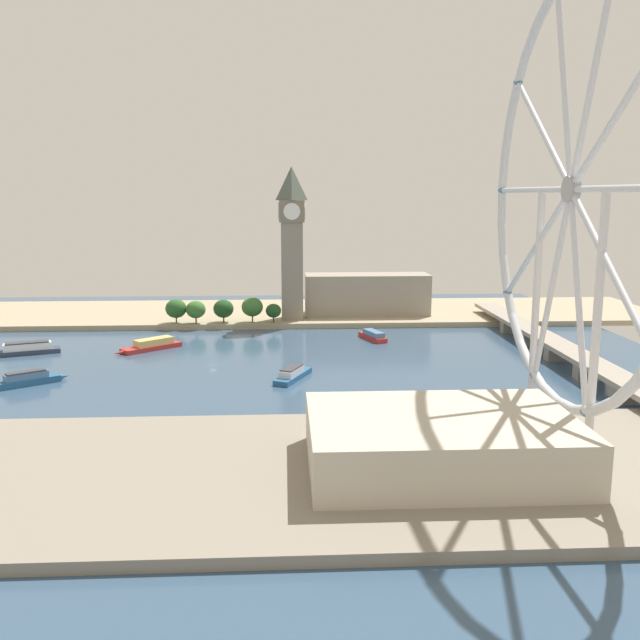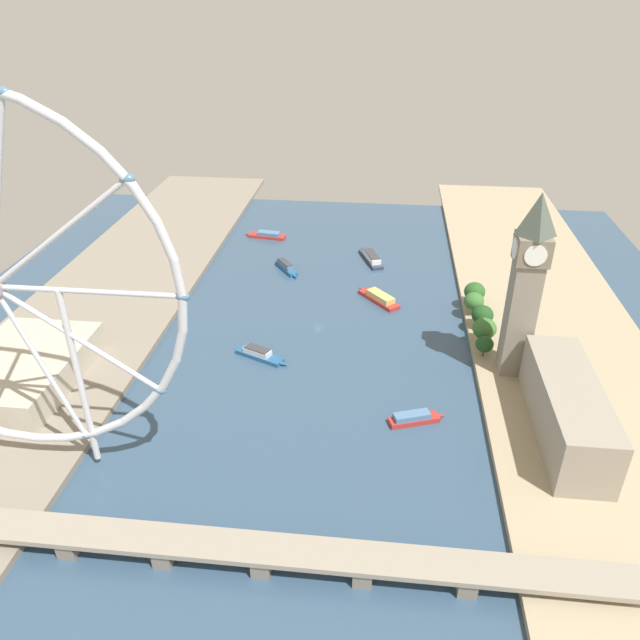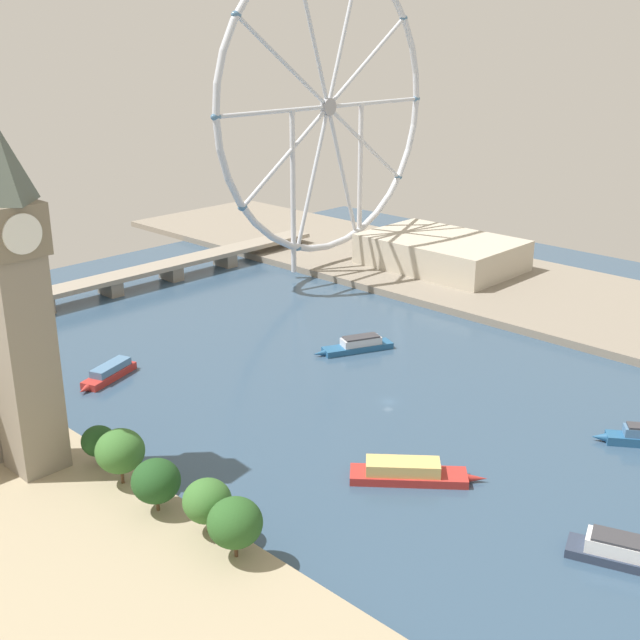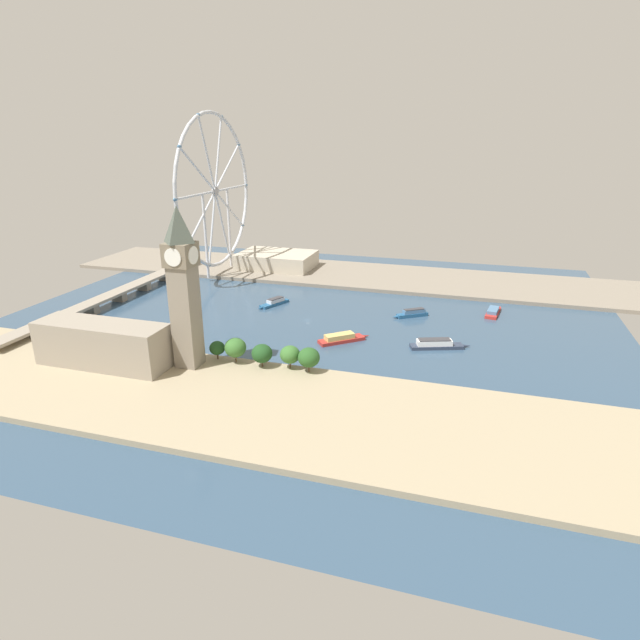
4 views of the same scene
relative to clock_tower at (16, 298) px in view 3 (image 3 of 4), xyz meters
The scene contains 10 objects.
ground_plane 113.17m from the clock_tower, 20.70° to the right, with size 419.80×419.80×0.00m, color #334C66.
riverbank_right 228.52m from the clock_tower, ahead, with size 90.00×520.00×3.00m, color gray.
clock_tower is the anchor object (origin of this frame).
tree_row_embankment 56.17m from the clock_tower, 75.63° to the right, with size 13.83×64.43×14.16m.
ferris_wheel 208.95m from the clock_tower, 22.66° to the left, with size 134.20×3.20×138.75m.
riverside_hall 228.54m from the clock_tower, ahead, with size 47.88×69.28×14.12m, color #BCB29E.
river_bridge 158.32m from the clock_tower, 51.09° to the left, with size 231.80×12.77×8.09m.
tour_boat_0 76.72m from the clock_tower, 41.61° to the left, with size 25.20×12.86×4.78m.
tour_boat_1 104.43m from the clock_tower, 47.22° to the right, with size 26.33×29.57×5.35m.
tour_boat_3 129.49m from the clock_tower, ahead, with size 28.88×16.32×5.31m.
Camera 3 is at (-176.01, -140.62, 106.84)m, focal length 45.23 mm.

